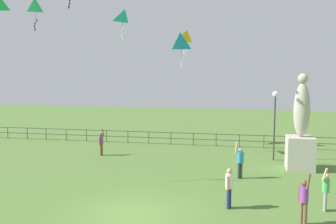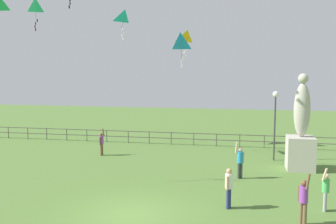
{
  "view_description": "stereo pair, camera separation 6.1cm",
  "coord_description": "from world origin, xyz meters",
  "px_view_note": "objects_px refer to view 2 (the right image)",
  "views": [
    {
      "loc": [
        4.16,
        -14.18,
        5.81
      ],
      "look_at": [
        0.43,
        5.34,
        3.5
      ],
      "focal_mm": 41.25,
      "sensor_mm": 36.0,
      "label": 1
    },
    {
      "loc": [
        4.22,
        -14.17,
        5.81
      ],
      "look_at": [
        0.43,
        5.34,
        3.5
      ],
      "focal_mm": 41.25,
      "sensor_mm": 36.0,
      "label": 2
    }
  ],
  "objects_px": {
    "person_1": "(304,199)",
    "person_3": "(229,185)",
    "kite_4": "(36,7)",
    "kite_7": "(125,17)",
    "person_0": "(240,160)",
    "kite_3": "(187,37)",
    "person_2": "(326,189)",
    "statue_monument": "(301,138)",
    "lamppost": "(275,110)",
    "person_4": "(101,142)",
    "kite_5": "(180,42)"
  },
  "relations": [
    {
      "from": "person_1",
      "to": "person_3",
      "type": "bearing_deg",
      "value": 156.29
    },
    {
      "from": "kite_4",
      "to": "kite_7",
      "type": "relative_size",
      "value": 1.17
    },
    {
      "from": "person_0",
      "to": "kite_4",
      "type": "height_order",
      "value": "kite_4"
    },
    {
      "from": "person_0",
      "to": "kite_3",
      "type": "relative_size",
      "value": 1.09
    },
    {
      "from": "person_2",
      "to": "statue_monument",
      "type": "bearing_deg",
      "value": 90.71
    },
    {
      "from": "person_0",
      "to": "person_1",
      "type": "xyz_separation_m",
      "value": [
        2.34,
        -5.68,
        0.03
      ]
    },
    {
      "from": "person_1",
      "to": "lamppost",
      "type": "bearing_deg",
      "value": 91.61
    },
    {
      "from": "person_3",
      "to": "person_1",
      "type": "bearing_deg",
      "value": -23.71
    },
    {
      "from": "person_1",
      "to": "person_2",
      "type": "relative_size",
      "value": 1.1
    },
    {
      "from": "lamppost",
      "to": "person_4",
      "type": "relative_size",
      "value": 2.46
    },
    {
      "from": "kite_4",
      "to": "statue_monument",
      "type": "bearing_deg",
      "value": -13.17
    },
    {
      "from": "kite_4",
      "to": "kite_7",
      "type": "distance_m",
      "value": 6.94
    },
    {
      "from": "person_1",
      "to": "person_4",
      "type": "distance_m",
      "value": 14.74
    },
    {
      "from": "person_3",
      "to": "lamppost",
      "type": "bearing_deg",
      "value": 74.51
    },
    {
      "from": "person_3",
      "to": "kite_4",
      "type": "xyz_separation_m",
      "value": [
        -14.76,
        11.27,
        9.3
      ]
    },
    {
      "from": "person_4",
      "to": "kite_3",
      "type": "bearing_deg",
      "value": 32.23
    },
    {
      "from": "kite_5",
      "to": "kite_4",
      "type": "bearing_deg",
      "value": 155.75
    },
    {
      "from": "person_2",
      "to": "person_3",
      "type": "bearing_deg",
      "value": -173.61
    },
    {
      "from": "person_1",
      "to": "person_4",
      "type": "xyz_separation_m",
      "value": [
        -11.38,
        9.37,
        -0.12
      ]
    },
    {
      "from": "statue_monument",
      "to": "person_1",
      "type": "xyz_separation_m",
      "value": [
        -1.01,
        -8.14,
        -0.84
      ]
    },
    {
      "from": "kite_5",
      "to": "kite_7",
      "type": "bearing_deg",
      "value": 131.98
    },
    {
      "from": "kite_3",
      "to": "kite_5",
      "type": "xyz_separation_m",
      "value": [
        0.39,
        -5.48,
        -0.69
      ]
    },
    {
      "from": "person_2",
      "to": "person_4",
      "type": "xyz_separation_m",
      "value": [
        -12.47,
        7.73,
        -0.03
      ]
    },
    {
      "from": "kite_3",
      "to": "kite_7",
      "type": "xyz_separation_m",
      "value": [
        -4.48,
        -0.06,
        1.49
      ]
    },
    {
      "from": "statue_monument",
      "to": "person_2",
      "type": "bearing_deg",
      "value": -89.29
    },
    {
      "from": "person_1",
      "to": "person_2",
      "type": "height_order",
      "value": "person_1"
    },
    {
      "from": "person_1",
      "to": "kite_5",
      "type": "relative_size",
      "value": 1.04
    },
    {
      "from": "lamppost",
      "to": "kite_5",
      "type": "bearing_deg",
      "value": -151.83
    },
    {
      "from": "person_0",
      "to": "person_3",
      "type": "xyz_separation_m",
      "value": [
        -0.41,
        -4.47,
        -0.01
      ]
    },
    {
      "from": "lamppost",
      "to": "kite_4",
      "type": "relative_size",
      "value": 1.79
    },
    {
      "from": "person_4",
      "to": "kite_5",
      "type": "xyz_separation_m",
      "value": [
        5.61,
        -2.18,
        6.3
      ]
    },
    {
      "from": "statue_monument",
      "to": "person_0",
      "type": "distance_m",
      "value": 4.25
    },
    {
      "from": "person_3",
      "to": "kite_7",
      "type": "relative_size",
      "value": 0.81
    },
    {
      "from": "person_2",
      "to": "kite_3",
      "type": "relative_size",
      "value": 1.02
    },
    {
      "from": "person_2",
      "to": "kite_5",
      "type": "bearing_deg",
      "value": 141.04
    },
    {
      "from": "kite_4",
      "to": "person_2",
      "type": "bearing_deg",
      "value": -30.22
    },
    {
      "from": "person_0",
      "to": "kite_3",
      "type": "height_order",
      "value": "kite_3"
    },
    {
      "from": "statue_monument",
      "to": "person_3",
      "type": "relative_size",
      "value": 3.24
    },
    {
      "from": "person_2",
      "to": "person_4",
      "type": "relative_size",
      "value": 1.04
    },
    {
      "from": "person_3",
      "to": "person_2",
      "type": "bearing_deg",
      "value": 6.39
    },
    {
      "from": "person_2",
      "to": "kite_7",
      "type": "distance_m",
      "value": 18.14
    },
    {
      "from": "lamppost",
      "to": "person_1",
      "type": "distance_m",
      "value": 10.36
    },
    {
      "from": "person_0",
      "to": "kite_7",
      "type": "bearing_deg",
      "value": 140.17
    },
    {
      "from": "kite_4",
      "to": "kite_7",
      "type": "bearing_deg",
      "value": 1.02
    },
    {
      "from": "kite_4",
      "to": "kite_7",
      "type": "height_order",
      "value": "kite_4"
    },
    {
      "from": "lamppost",
      "to": "kite_3",
      "type": "xyz_separation_m",
      "value": [
        -5.87,
        2.54,
        4.71
      ]
    },
    {
      "from": "lamppost",
      "to": "person_1",
      "type": "relative_size",
      "value": 2.16
    },
    {
      "from": "person_2",
      "to": "kite_4",
      "type": "relative_size",
      "value": 0.75
    },
    {
      "from": "lamppost",
      "to": "kite_3",
      "type": "bearing_deg",
      "value": 156.61
    },
    {
      "from": "person_1",
      "to": "person_2",
      "type": "distance_m",
      "value": 1.97
    }
  ]
}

